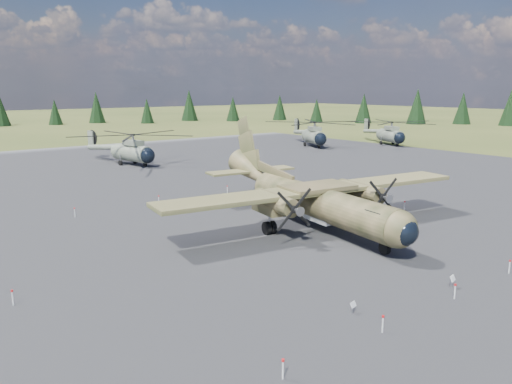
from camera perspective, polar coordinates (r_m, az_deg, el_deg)
ground at (r=35.67m, az=0.90°, el=-6.02°), size 500.00×500.00×0.00m
apron at (r=43.59m, az=-7.41°, el=-2.81°), size 120.00×120.00×0.04m
transport_plane at (r=40.14m, az=6.21°, el=-0.35°), size 26.63×24.00×8.76m
helicopter_near at (r=74.00m, az=-14.07°, el=5.46°), size 21.18×22.58×4.55m
helicopter_mid at (r=95.57m, az=6.61°, el=7.18°), size 25.03×25.03×4.79m
helicopter_far at (r=101.44m, az=15.11°, el=7.05°), size 24.03×24.03×4.62m
info_placard_left at (r=25.60m, az=11.03°, el=-12.64°), size 0.42×0.24×0.61m
info_placard_right at (r=30.11m, az=21.52°, el=-9.31°), size 0.50×0.30×0.73m
barrier_fence at (r=35.19m, az=0.39°, el=-5.40°), size 33.12×29.62×0.85m
treeline at (r=28.75m, az=8.49°, el=-0.48°), size 281.64×280.58×10.95m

